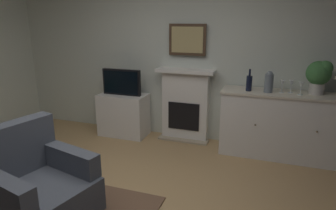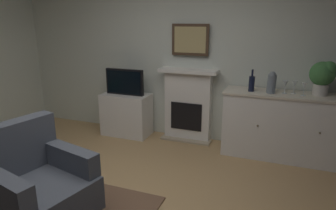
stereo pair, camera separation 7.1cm
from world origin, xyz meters
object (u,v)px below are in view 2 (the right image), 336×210
wine_bottle (252,83)px  wine_glass_left (285,84)px  fireplace_unit (188,105)px  armchair (36,184)px  wine_glass_right (304,86)px  vase_decorative (272,82)px  framed_picture (190,40)px  sideboard_cabinet (287,126)px  tv_cabinet (127,114)px  wine_glass_center (295,84)px  tv_set (125,82)px  potted_plant_small (323,75)px

wine_bottle → wine_glass_left: size_ratio=1.76×
fireplace_unit → armchair: 2.49m
wine_glass_right → vase_decorative: vase_decorative is taller
framed_picture → wine_bottle: bearing=-16.0°
wine_glass_left → armchair: bearing=-132.9°
sideboard_cabinet → vase_decorative: (-0.25, -0.05, 0.58)m
tv_cabinet → wine_glass_left: bearing=-0.6°
wine_glass_left → vase_decorative: size_ratio=0.59×
wine_glass_left → armchair: wine_glass_left is taller
sideboard_cabinet → wine_glass_center: size_ratio=10.14×
fireplace_unit → armchair: fireplace_unit is taller
tv_cabinet → wine_glass_center: bearing=0.1°
sideboard_cabinet → wine_glass_left: size_ratio=10.14×
wine_glass_right → tv_set: bearing=178.9°
wine_glass_left → tv_cabinet: bearing=179.4°
wine_glass_right → vase_decorative: 0.38m
tv_set → potted_plant_small: size_ratio=1.44×
tv_cabinet → armchair: size_ratio=0.78×
vase_decorative → tv_set: bearing=178.9°
wine_glass_left → fireplace_unit: bearing=172.1°
wine_glass_center → vase_decorative: size_ratio=0.59×
sideboard_cabinet → framed_picture: bearing=171.1°
wine_glass_left → potted_plant_small: size_ratio=0.38×
fireplace_unit → vase_decorative: vase_decorative is taller
potted_plant_small → wine_glass_center: bearing=-175.5°
tv_cabinet → tv_set: tv_set is taller
framed_picture → wine_glass_center: (1.45, -0.20, -0.50)m
wine_bottle → armchair: size_ratio=0.30×
framed_picture → wine_glass_left: 1.45m
wine_bottle → wine_glass_left: 0.41m
wine_glass_right → potted_plant_small: 0.26m
fireplace_unit → potted_plant_small: (1.76, -0.13, 0.60)m
tv_cabinet → potted_plant_small: size_ratio=1.74×
vase_decorative → wine_glass_left: bearing=14.1°
wine_glass_center → tv_cabinet: bearing=-179.9°
sideboard_cabinet → tv_cabinet: size_ratio=2.23×
fireplace_unit → vase_decorative: (1.18, -0.23, 0.48)m
armchair → sideboard_cabinet: bearing=46.1°
framed_picture → vase_decorative: framed_picture is taller
wine_glass_right → armchair: wine_glass_right is taller
wine_bottle → vase_decorative: size_ratio=1.03×
wine_glass_center → armchair: 3.15m
fireplace_unit → wine_bottle: wine_bottle is taller
wine_bottle → armchair: wine_bottle is taller
vase_decorative → fireplace_unit: bearing=169.1°
framed_picture → tv_cabinet: 1.55m
fireplace_unit → vase_decorative: bearing=-10.9°
sideboard_cabinet → vase_decorative: size_ratio=5.95×
wine_glass_center → tv_cabinet: wine_glass_center is taller
wine_glass_left → vase_decorative: 0.17m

